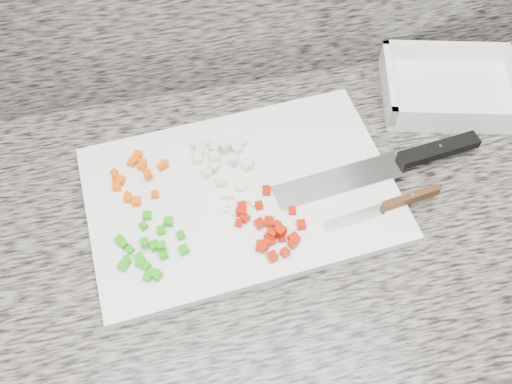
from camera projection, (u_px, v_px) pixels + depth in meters
cabinet at (256, 325)px, 1.29m from camera, size 3.92×0.62×0.86m
countertop at (255, 223)px, 0.92m from camera, size 3.96×0.64×0.04m
cutting_board at (241, 194)px, 0.91m from camera, size 0.51×0.36×0.02m
carrot_pile at (137, 175)px, 0.92m from camera, size 0.10×0.11×0.02m
onion_pile at (220, 155)px, 0.94m from camera, size 0.10×0.10×0.02m
green_pepper_pile at (149, 249)px, 0.84m from camera, size 0.11×0.12×0.02m
red_pepper_pile at (269, 228)px, 0.86m from camera, size 0.11×0.13×0.02m
garlic_pile at (240, 198)px, 0.89m from camera, size 0.06×0.06×0.01m
chef_knife at (405, 160)px, 0.93m from camera, size 0.36×0.08×0.02m
paring_knife at (397, 203)px, 0.89m from camera, size 0.20×0.04×0.02m
tray at (452, 89)px, 1.03m from camera, size 0.28×0.23×0.05m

